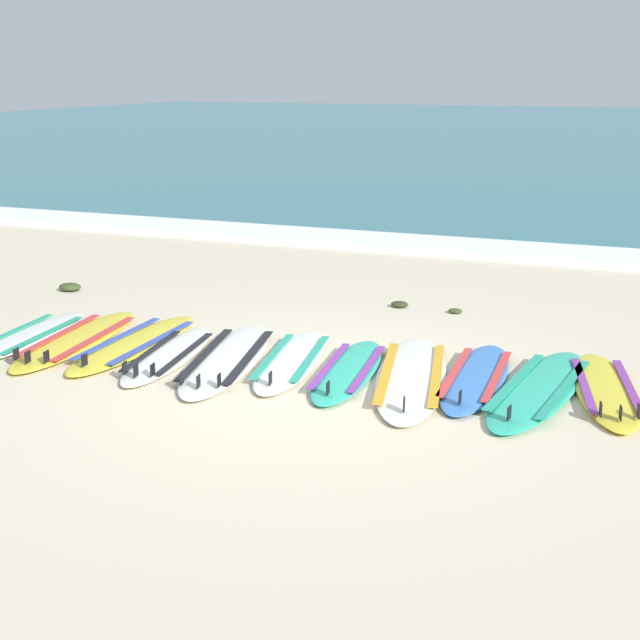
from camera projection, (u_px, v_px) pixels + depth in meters
The scene contains 17 objects.
ground_plane at pixel (303, 385), 8.32m from camera, with size 80.00×80.00×0.00m, color beige.
sea at pixel (622, 134), 40.77m from camera, with size 80.00×60.00×0.10m, color teal.
wave_foam_strip at pixel (473, 248), 14.44m from camera, with size 80.00×1.25×0.11m, color white.
surfboard_0 at pixel (28, 337), 9.71m from camera, with size 0.71×2.10×0.18m.
surfboard_1 at pixel (77, 340), 9.60m from camera, with size 0.87×2.40×0.18m.
surfboard_2 at pixel (135, 343), 9.47m from camera, with size 0.65×2.32×0.18m.
surfboard_3 at pixel (168, 355), 9.07m from camera, with size 0.79×2.03×0.18m.
surfboard_4 at pixel (227, 358), 8.97m from camera, with size 1.12×2.53×0.18m.
surfboard_5 at pixel (292, 360), 8.92m from camera, with size 0.89×2.15×0.18m.
surfboard_6 at pixel (348, 370), 8.62m from camera, with size 0.75×2.05×0.18m.
surfboard_7 at pixel (411, 376), 8.45m from camera, with size 1.18×2.60×0.18m.
surfboard_8 at pixel (476, 377), 8.43m from camera, with size 0.66×2.15×0.18m.
surfboard_9 at pixel (539, 388), 8.13m from camera, with size 0.83×2.47×0.18m.
surfboard_10 at pixel (606, 389), 8.10m from camera, with size 0.97×2.18×0.18m.
seaweed_clump_near_shoreline at pixel (400, 304), 11.05m from camera, with size 0.21×0.17×0.07m, color #2D381E.
seaweed_clump_mid_sand at pixel (70, 287), 11.87m from camera, with size 0.30×0.24×0.10m, color #384723.
seaweed_clump_by_the_boards at pixel (455, 311), 10.78m from camera, with size 0.16×0.13×0.06m, color #384723.
Camera 1 is at (3.08, -7.26, 2.73)m, focal length 52.07 mm.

